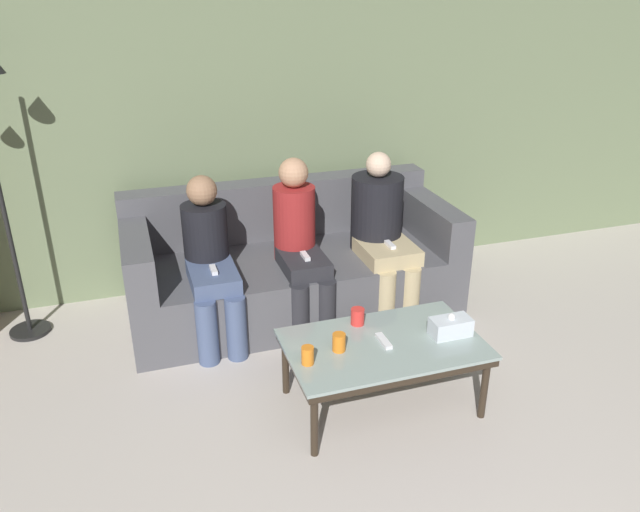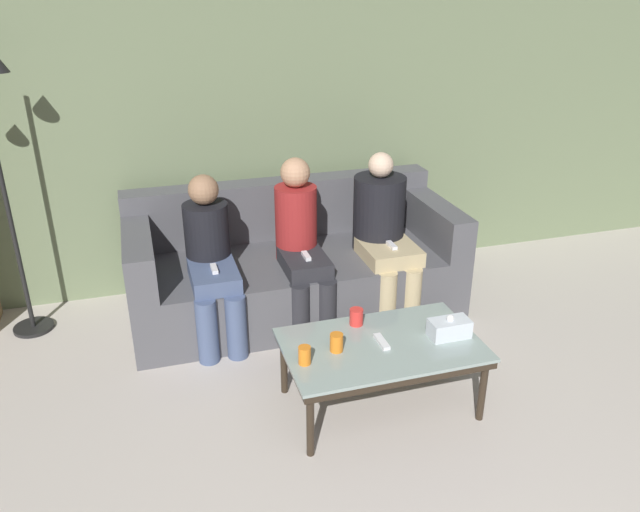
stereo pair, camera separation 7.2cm
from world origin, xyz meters
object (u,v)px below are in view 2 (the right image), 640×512
at_px(tissue_box, 449,328).
at_px(cup_near_left, 305,355).
at_px(cup_near_right, 336,342).
at_px(seated_person_mid_left, 301,241).
at_px(coffee_table, 381,350).
at_px(seated_person_left_end, 211,257).
at_px(standing_lamp, 3,171).
at_px(cup_far_center, 356,317).
at_px(game_remote, 382,342).
at_px(couch, 293,266).
at_px(seated_person_mid_right, 383,228).

bearing_deg(tissue_box, cup_near_left, -178.40).
height_order(cup_near_right, seated_person_mid_left, seated_person_mid_left).
bearing_deg(coffee_table, seated_person_left_end, 126.37).
relative_size(standing_lamp, seated_person_left_end, 1.70).
height_order(cup_far_center, game_remote, cup_far_center).
relative_size(coffee_table, cup_near_left, 10.92).
xyz_separation_m(cup_far_center, seated_person_left_end, (-0.70, 0.80, 0.11)).
bearing_deg(cup_near_left, couch, 77.99).
xyz_separation_m(couch, coffee_table, (0.16, -1.27, 0.05)).
bearing_deg(cup_far_center, coffee_table, -74.49).
xyz_separation_m(game_remote, seated_person_mid_left, (-0.16, 1.05, 0.18)).
xyz_separation_m(standing_lamp, seated_person_mid_right, (2.36, -0.38, -0.51)).
bearing_deg(game_remote, tissue_box, -5.91).
bearing_deg(coffee_table, couch, 97.25).
height_order(game_remote, seated_person_mid_left, seated_person_mid_left).
relative_size(cup_far_center, game_remote, 0.63).
relative_size(coffee_table, cup_far_center, 11.07).
distance_m(couch, seated_person_mid_right, 0.69).
bearing_deg(game_remote, cup_far_center, 105.51).
xyz_separation_m(couch, tissue_box, (0.54, -1.31, 0.15)).
height_order(tissue_box, seated_person_mid_left, seated_person_mid_left).
height_order(tissue_box, seated_person_left_end, seated_person_left_end).
relative_size(seated_person_left_end, seated_person_mid_left, 0.95).
distance_m(cup_near_right, tissue_box, 0.63).
relative_size(cup_far_center, standing_lamp, 0.05).
height_order(couch, seated_person_mid_left, seated_person_mid_left).
height_order(standing_lamp, seated_person_mid_right, standing_lamp).
bearing_deg(seated_person_left_end, game_remote, -53.63).
bearing_deg(seated_person_left_end, cup_near_left, -73.96).
bearing_deg(cup_near_right, tissue_box, -3.84).
distance_m(cup_near_right, standing_lamp, 2.31).
bearing_deg(seated_person_left_end, tissue_box, -43.29).
height_order(game_remote, standing_lamp, standing_lamp).
relative_size(coffee_table, cup_near_right, 10.72).
height_order(tissue_box, standing_lamp, standing_lamp).
bearing_deg(game_remote, seated_person_mid_left, 98.77).
distance_m(couch, game_remote, 1.28).
bearing_deg(cup_near_right, cup_far_center, 49.44).
relative_size(tissue_box, game_remote, 1.47).
bearing_deg(standing_lamp, game_remote, -37.04).
height_order(standing_lamp, seated_person_left_end, standing_lamp).
xyz_separation_m(coffee_table, cup_near_right, (-0.25, 0.00, 0.09)).
xyz_separation_m(cup_near_left, seated_person_mid_left, (0.28, 1.11, 0.14)).
distance_m(tissue_box, seated_person_mid_right, 1.12).
xyz_separation_m(cup_far_center, standing_lamp, (-1.86, 1.23, 0.66)).
distance_m(cup_near_left, cup_near_right, 0.20).
bearing_deg(couch, cup_near_right, -94.17).
bearing_deg(cup_far_center, seated_person_mid_left, 96.86).
xyz_separation_m(couch, cup_near_left, (-0.28, -1.33, 0.14)).
relative_size(coffee_table, tissue_box, 4.78).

